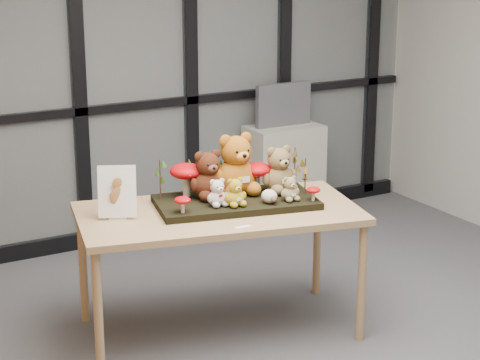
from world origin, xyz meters
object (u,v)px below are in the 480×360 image
bear_brown_medium (208,172)px  bear_tan_back (279,166)px  bear_small_yellow (235,190)px  sign_holder (117,194)px  bear_pooh_yellow (236,161)px  bear_white_bow (217,191)px  display_table (219,221)px  mushroom_front_left (183,204)px  cabinet (284,174)px  diorama_tray (236,202)px  plush_cream_hedgehog (269,196)px  mushroom_back_left (186,178)px  monitor (283,105)px  mushroom_front_right (313,193)px  mushroom_back_right (256,176)px  bear_beige_small (290,187)px

bear_brown_medium → bear_tan_back: bearing=0.4°
bear_small_yellow → sign_holder: (-0.62, 0.23, 0.01)m
bear_pooh_yellow → sign_holder: bear_pooh_yellow is taller
bear_small_yellow → bear_white_bow: bear_small_yellow is taller
bear_pooh_yellow → bear_white_bow: bearing=-129.8°
bear_brown_medium → bear_white_bow: 0.18m
display_table → bear_brown_medium: size_ratio=5.60×
mushroom_front_left → cabinet: 2.34m
diorama_tray → bear_pooh_yellow: size_ratio=2.29×
bear_pooh_yellow → bear_white_bow: bear_pooh_yellow is taller
bear_small_yellow → bear_brown_medium: bearing=118.9°
plush_cream_hedgehog → mushroom_back_left: bearing=148.0°
monitor → cabinet: bearing=-90.0°
bear_tan_back → monitor: size_ratio=0.64×
bear_pooh_yellow → sign_holder: size_ratio=1.34×
bear_small_yellow → mushroom_front_left: bear_small_yellow is taller
mushroom_back_left → sign_holder: sign_holder is taller
diorama_tray → sign_holder: sign_holder is taller
display_table → diorama_tray: 0.16m
mushroom_front_right → cabinet: (0.91, 1.75, -0.44)m
sign_holder → mushroom_back_right: bearing=21.4°
mushroom_front_right → plush_cream_hedgehog: bearing=161.0°
mushroom_back_left → sign_holder: bearing=-171.0°
plush_cream_hedgehog → mushroom_front_right: 0.26m
bear_beige_small → cabinet: (1.02, 1.68, -0.48)m
mushroom_front_right → bear_small_yellow: bearing=162.6°
display_table → bear_tan_back: bearing=18.5°
bear_white_bow → mushroom_back_right: 0.36m
bear_white_bow → cabinet: bear_white_bow is taller
bear_small_yellow → mushroom_back_left: bearing=130.8°
plush_cream_hedgehog → monitor: (1.16, 1.68, 0.13)m
mushroom_front_left → diorama_tray: bearing=11.5°
mushroom_back_right → monitor: (1.10, 1.45, 0.08)m
bear_white_bow → diorama_tray: bearing=34.8°
plush_cream_hedgehog → sign_holder: bearing=174.1°
diorama_tray → sign_holder: size_ratio=3.08×
mushroom_back_left → cabinet: bearing=40.8°
bear_tan_back → bear_white_bow: size_ratio=1.75×
display_table → cabinet: cabinet is taller
plush_cream_hedgehog → mushroom_front_left: (-0.51, 0.09, 0.01)m
monitor → display_table: bearing=-132.4°
bear_pooh_yellow → bear_brown_medium: bearing=-170.2°
mushroom_front_right → monitor: monitor is taller
bear_tan_back → monitor: 1.80m
sign_holder → cabinet: (1.98, 1.38, -0.50)m
bear_tan_back → mushroom_front_left: size_ratio=2.99×
display_table → mushroom_front_right: mushroom_front_right is taller
mushroom_back_right → monitor: monitor is taller
plush_cream_hedgehog → monitor: 2.05m
bear_white_bow → cabinet: size_ratio=0.22×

